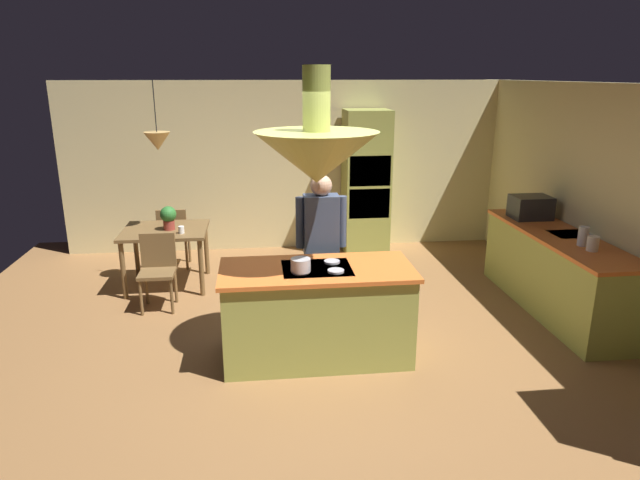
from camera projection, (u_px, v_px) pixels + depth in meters
ground at (315, 346)px, 5.60m from camera, size 8.16×8.16×0.00m
wall_back at (291, 166)px, 8.51m from camera, size 6.80×0.10×2.55m
wall_right at (610, 206)px, 5.97m from camera, size 0.10×7.20×2.55m
kitchen_island at (317, 313)px, 5.28m from camera, size 1.81×0.84×0.93m
counter_run_right at (556, 272)px, 6.35m from camera, size 0.73×2.47×0.91m
oven_tower at (366, 183)px, 8.31m from camera, size 0.66×0.62×2.14m
dining_table at (165, 237)px, 7.03m from camera, size 1.05×0.91×0.76m
person_at_island at (321, 242)px, 5.80m from camera, size 0.53×0.22×1.66m
range_hood at (317, 154)px, 4.84m from camera, size 1.10×1.10×1.00m
pendant_light_over_table at (157, 141)px, 6.68m from camera, size 0.32×0.32×0.82m
chair_facing_island at (158, 266)px, 6.43m from camera, size 0.40×0.40×0.87m
chair_by_back_wall at (174, 234)px, 7.72m from camera, size 0.40×0.40×0.87m
potted_plant_on_table at (168, 217)px, 6.93m from camera, size 0.20×0.20×0.30m
cup_on_table at (181, 230)px, 6.80m from camera, size 0.07×0.07×0.09m
canister_flour at (593, 244)px, 5.62m from camera, size 0.12×0.12×0.15m
canister_sugar at (583, 236)px, 5.78m from camera, size 0.10×0.10×0.20m
microwave_on_counter at (531, 207)px, 6.88m from camera, size 0.46×0.36×0.28m
cooking_pot_on_cooktop at (301, 265)px, 4.98m from camera, size 0.18×0.18×0.12m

